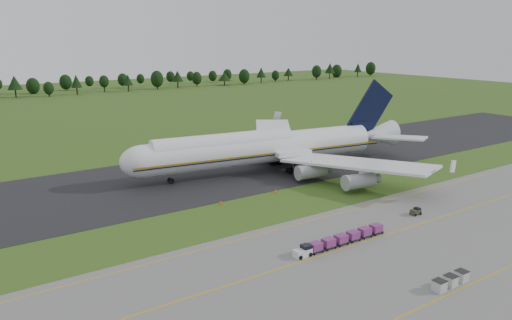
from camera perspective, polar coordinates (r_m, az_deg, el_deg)
ground at (r=95.43m, az=0.60°, el=-5.68°), size 600.00×600.00×0.00m
apron at (r=72.47m, az=16.58°, el=-12.91°), size 300.00×52.00×0.06m
taxiway at (r=118.38m, az=-7.18°, el=-1.84°), size 300.00×40.00×0.08m
apron_markings at (r=76.52m, az=12.46°, el=-11.12°), size 300.00×30.20×0.01m
tree_line at (r=299.42m, az=-24.12°, el=7.82°), size 529.78×20.28×11.90m
aircraft at (r=120.72m, az=1.33°, el=1.50°), size 75.39×72.53×21.09m
baggage_train at (r=80.60m, az=9.51°, el=-8.98°), size 18.24×1.65×1.59m
utility_cart at (r=96.94m, az=17.77°, el=-5.70°), size 1.96×1.33×1.04m
uld_row at (r=72.23m, az=21.36°, el=-12.72°), size 6.32×1.52×1.50m
edge_markers at (r=101.52m, az=-0.78°, el=-4.29°), size 13.91×0.30×0.60m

